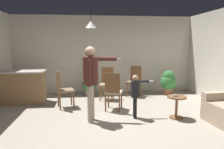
{
  "coord_description": "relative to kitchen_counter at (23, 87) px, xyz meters",
  "views": [
    {
      "loc": [
        -0.52,
        -4.41,
        1.72
      ],
      "look_at": [
        0.01,
        0.56,
        1.0
      ],
      "focal_mm": 34.11,
      "sensor_mm": 36.0,
      "label": 1
    }
  ],
  "objects": [
    {
      "name": "ceiling_light_pendant",
      "position": [
        1.99,
        -0.31,
        1.77
      ],
      "size": [
        0.32,
        0.32,
        0.55
      ],
      "color": "silver"
    },
    {
      "name": "person_adult",
      "position": [
        1.97,
        -1.7,
        0.56
      ],
      "size": [
        0.85,
        0.48,
        1.67
      ],
      "rotation": [
        0.0,
        0.0,
        -1.77
      ],
      "color": "tan",
      "rests_on": "ground"
    },
    {
      "name": "side_table_by_couch",
      "position": [
        3.93,
        -1.73,
        -0.15
      ],
      "size": [
        0.44,
        0.44,
        0.52
      ],
      "color": "brown",
      "rests_on": "ground"
    },
    {
      "name": "dining_chair_near_wall",
      "position": [
        1.21,
        -0.61,
        0.07
      ],
      "size": [
        0.52,
        0.52,
        1.0
      ],
      "rotation": [
        0.0,
        0.0,
        4.98
      ],
      "color": "brown",
      "rests_on": "ground"
    },
    {
      "name": "potted_plant_by_wall",
      "position": [
        4.6,
        0.57,
        -0.02
      ],
      "size": [
        0.54,
        0.54,
        0.83
      ],
      "color": "brown",
      "rests_on": "ground"
    },
    {
      "name": "person_child",
      "position": [
        2.98,
        -1.61,
        0.15
      ],
      "size": [
        0.55,
        0.3,
        1.02
      ],
      "rotation": [
        0.0,
        0.0,
        -1.64
      ],
      "color": "black",
      "rests_on": "ground"
    },
    {
      "name": "kitchen_counter",
      "position": [
        0.0,
        0.0,
        0.0
      ],
      "size": [
        1.26,
        0.66,
        0.95
      ],
      "color": "#99754C",
      "rests_on": "ground"
    },
    {
      "name": "potted_plant_corner",
      "position": [
        1.91,
        0.74,
        -0.08
      ],
      "size": [
        0.48,
        0.48,
        0.73
      ],
      "color": "#B7B2AD",
      "rests_on": "ground"
    },
    {
      "name": "dining_chair_spare",
      "position": [
        2.53,
        -1.02,
        0.07
      ],
      "size": [
        0.53,
        0.53,
        1.0
      ],
      "rotation": [
        0.0,
        0.0,
        5.98
      ],
      "color": "brown",
      "rests_on": "ground"
    },
    {
      "name": "spare_remote_on_table",
      "position": [
        3.89,
        -1.73,
        0.06
      ],
      "size": [
        0.13,
        0.05,
        0.04
      ],
      "primitive_type": "cube",
      "rotation": [
        0.0,
        0.0,
        1.47
      ],
      "color": "white",
      "rests_on": "side_table_by_couch"
    },
    {
      "name": "dining_chair_centre_back",
      "position": [
        3.42,
        0.51,
        0.07
      ],
      "size": [
        0.58,
        0.58,
        1.0
      ],
      "rotation": [
        0.0,
        0.0,
        2.57
      ],
      "color": "brown",
      "rests_on": "ground"
    },
    {
      "name": "ground",
      "position": [
        2.45,
        -1.91,
        -0.48
      ],
      "size": [
        7.68,
        7.68,
        0.0
      ],
      "primitive_type": "plane",
      "color": "#9E9384"
    },
    {
      "name": "wall_back",
      "position": [
        2.45,
        1.29,
        0.87
      ],
      "size": [
        6.4,
        0.1,
        2.7
      ],
      "primitive_type": "cube",
      "color": "silver",
      "rests_on": "ground"
    },
    {
      "name": "dining_chair_by_counter",
      "position": [
        2.47,
        0.18,
        0.07
      ],
      "size": [
        0.51,
        0.51,
        1.0
      ],
      "rotation": [
        0.0,
        0.0,
        2.91
      ],
      "color": "brown",
      "rests_on": "ground"
    }
  ]
}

